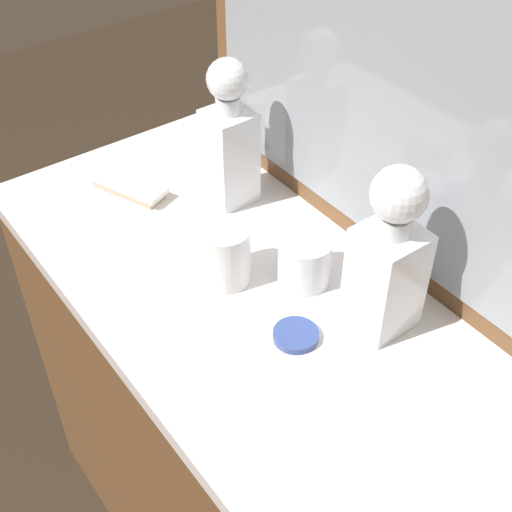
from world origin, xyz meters
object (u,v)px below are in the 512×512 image
porcelain_dish (296,335)px  napkin_holder (223,139)px  crystal_decanter_left (387,266)px  crystal_tumbler_rear (225,256)px  silver_brush_far_right (128,187)px  crystal_tumbler_center (304,263)px  crystal_decanter_rear (229,147)px

porcelain_dish → napkin_holder: 0.51m
crystal_decanter_left → crystal_tumbler_rear: crystal_decanter_left is taller
silver_brush_far_right → crystal_tumbler_center: bearing=16.3°
napkin_holder → crystal_tumbler_rear: bearing=-33.8°
silver_brush_far_right → napkin_holder: 0.21m
crystal_tumbler_rear → crystal_tumbler_center: (0.08, 0.10, -0.01)m
crystal_tumbler_rear → silver_brush_far_right: (-0.31, -0.01, -0.03)m
silver_brush_far_right → porcelain_dish: 0.48m
silver_brush_far_right → napkin_holder: (0.01, 0.21, 0.03)m
silver_brush_far_right → porcelain_dish: silver_brush_far_right is taller
porcelain_dish → napkin_holder: napkin_holder is taller
silver_brush_far_right → napkin_holder: size_ratio=1.49×
crystal_decanter_left → crystal_tumbler_rear: size_ratio=2.72×
crystal_tumbler_center → napkin_holder: 0.39m
crystal_tumbler_center → napkin_holder: bearing=165.4°
crystal_tumbler_center → silver_brush_far_right: crystal_tumbler_center is taller
crystal_decanter_left → crystal_tumbler_center: crystal_decanter_left is taller
crystal_decanter_rear → crystal_tumbler_rear: (0.18, -0.14, -0.07)m
crystal_tumbler_center → porcelain_dish: bearing=-44.5°
crystal_decanter_left → porcelain_dish: (-0.05, -0.13, -0.11)m
crystal_tumbler_rear → napkin_holder: (-0.30, 0.20, -0.00)m
crystal_decanter_rear → crystal_tumbler_center: size_ratio=3.22×
crystal_decanter_rear → crystal_tumbler_rear: size_ratio=2.71×
porcelain_dish → napkin_holder: size_ratio=0.64×
crystal_tumbler_center → silver_brush_far_right: bearing=-163.7°
crystal_tumbler_rear → napkin_holder: bearing=146.2°
crystal_decanter_left → crystal_tumbler_rear: 0.27m
crystal_decanter_left → napkin_holder: (-0.52, 0.06, -0.07)m
crystal_tumbler_rear → crystal_decanter_rear: bearing=143.0°
crystal_decanter_left → napkin_holder: size_ratio=2.56×
crystal_decanter_rear → napkin_holder: 0.15m
napkin_holder → silver_brush_far_right: bearing=-93.3°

